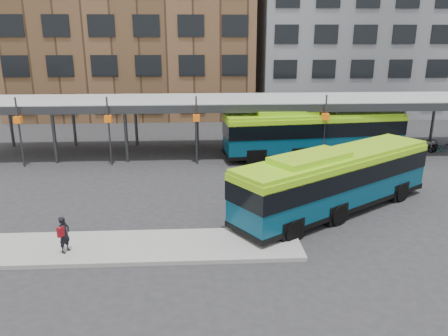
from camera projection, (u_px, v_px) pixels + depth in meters
ground at (256, 218)px, 21.85m from camera, size 120.00×120.00×0.00m
boarding_island at (138, 247)px, 18.67m from camera, size 14.00×3.00×0.18m
canopy at (235, 102)px, 32.99m from camera, size 40.00×6.53×4.80m
building_brick at (133, 14)px, 48.64m from camera, size 26.00×14.00×22.00m
building_grey at (361, 23)px, 50.31m from camera, size 24.00×14.00×20.00m
bus_front at (336, 179)px, 22.16m from camera, size 11.63×8.90×3.37m
bus_rear at (313, 132)px, 32.09m from camera, size 13.39×4.20×3.63m
pedestrian at (64, 234)px, 17.84m from camera, size 0.57×0.67×1.55m
bike_rack at (412, 147)px, 33.74m from camera, size 7.42×1.38×1.03m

